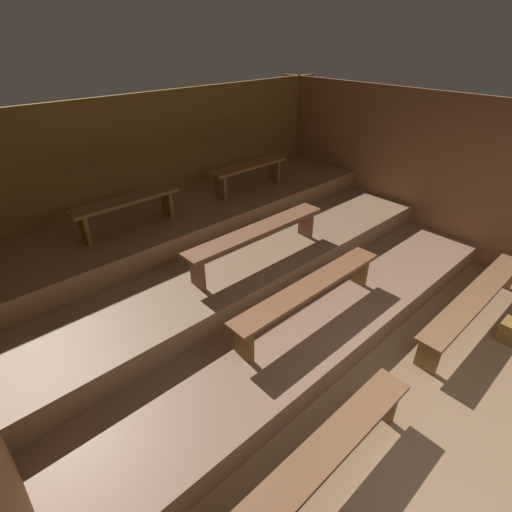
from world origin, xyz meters
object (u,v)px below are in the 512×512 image
object	(u,v)px
bench_lower_center	(310,290)
bench_upper_left	(127,205)
wooden_crate_floor	(512,332)
bench_floor_left	(304,475)
bench_floor_right	(476,299)
bench_upper_right	(249,170)
bench_middle_center	(258,234)

from	to	relation	value
bench_lower_center	bench_upper_left	world-z (taller)	bench_upper_left
wooden_crate_floor	bench_floor_left	bearing A→B (deg)	171.62
bench_floor_right	bench_upper_right	bearing A→B (deg)	98.36
bench_lower_center	bench_upper_left	distance (m)	2.39
bench_floor_right	wooden_crate_floor	world-z (taller)	bench_floor_right
bench_upper_left	wooden_crate_floor	bearing A→B (deg)	-56.61
bench_floor_left	bench_upper_right	size ratio (longest dim) A/B	1.79
bench_middle_center	bench_lower_center	bearing A→B (deg)	-96.19
bench_upper_left	bench_upper_right	distance (m)	1.95
bench_lower_center	bench_upper_right	xyz separation A→B (m)	(1.06, 2.16, 0.53)
bench_middle_center	bench_upper_left	bearing A→B (deg)	128.63
wooden_crate_floor	bench_upper_right	bearing A→B (deg)	97.70
bench_lower_center	bench_upper_left	bearing A→B (deg)	112.42
bench_middle_center	bench_floor_right	bearing A→B (deg)	-54.86
bench_middle_center	bench_upper_right	distance (m)	1.59
bench_floor_left	bench_middle_center	bearing A→B (deg)	54.40
bench_floor_right	bench_upper_right	distance (m)	3.42
bench_lower_center	bench_middle_center	xyz separation A→B (m)	(0.10, 0.92, 0.27)
bench_lower_center	bench_upper_right	world-z (taller)	bench_upper_right
bench_floor_left	bench_lower_center	world-z (taller)	bench_lower_center
bench_upper_right	bench_middle_center	bearing A→B (deg)	-127.92
bench_floor_left	bench_upper_right	world-z (taller)	bench_upper_right
bench_upper_left	wooden_crate_floor	size ratio (longest dim) A/B	5.73
bench_floor_right	bench_upper_left	bearing A→B (deg)	126.49
bench_floor_right	wooden_crate_floor	xyz separation A→B (m)	(0.02, -0.43, -0.22)
bench_floor_right	bench_upper_left	size ratio (longest dim) A/B	1.79
bench_middle_center	bench_upper_right	bearing A→B (deg)	52.08
bench_floor_right	bench_middle_center	world-z (taller)	bench_middle_center
bench_floor_right	bench_upper_left	distance (m)	4.18
bench_lower_center	bench_upper_left	size ratio (longest dim) A/B	1.57
bench_floor_right	bench_lower_center	distance (m)	1.94
bench_floor_right	bench_upper_right	size ratio (longest dim) A/B	1.79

